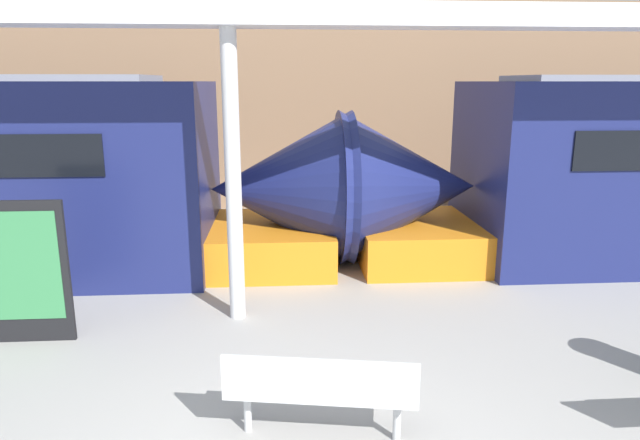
# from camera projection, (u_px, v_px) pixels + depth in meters

# --- Properties ---
(station_wall) EXTENTS (56.00, 0.20, 5.00)m
(station_wall) POSITION_uv_depth(u_px,v_px,m) (283.00, 107.00, 13.88)
(station_wall) COLOR #937051
(station_wall) RESTS_ON ground_plane
(bench_near) EXTENTS (1.73, 0.72, 0.85)m
(bench_near) POSITION_uv_depth(u_px,v_px,m) (320.00, 388.00, 4.93)
(bench_near) COLOR silver
(bench_near) RESTS_ON ground_plane
(poster_board) EXTENTS (1.12, 0.07, 1.76)m
(poster_board) POSITION_uv_depth(u_px,v_px,m) (21.00, 272.00, 6.79)
(poster_board) COLOR black
(poster_board) RESTS_ON ground_plane
(support_column_near) EXTENTS (0.21, 0.21, 3.74)m
(support_column_near) POSITION_uv_depth(u_px,v_px,m) (233.00, 180.00, 7.28)
(support_column_near) COLOR silver
(support_column_near) RESTS_ON ground_plane
(canopy_beam) EXTENTS (28.00, 0.60, 0.28)m
(canopy_beam) POSITION_uv_depth(u_px,v_px,m) (227.00, 14.00, 6.80)
(canopy_beam) COLOR silver
(canopy_beam) RESTS_ON support_column_near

